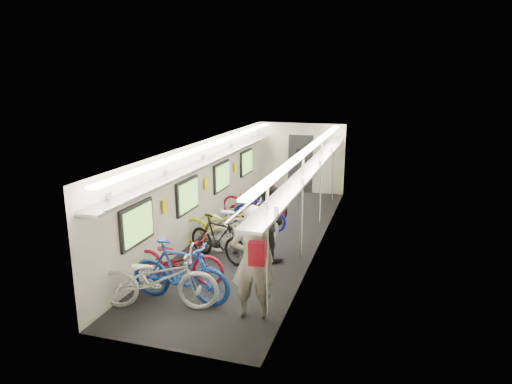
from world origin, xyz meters
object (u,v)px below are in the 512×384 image
Objects in this scene: backpack at (257,254)px; bicycle_0 at (158,279)px; passenger_near at (253,262)px; passenger_mid at (268,222)px; bicycle_1 at (180,272)px.

bicycle_0 is at bearing 167.66° from backpack.
passenger_near reaches higher than passenger_mid.
passenger_near is 0.47m from backpack.
passenger_mid is (0.95, 2.40, 0.27)m from bicycle_1.
bicycle_0 is 1.96m from backpack.
backpack is at bearing 128.36° from passenger_mid.
passenger_near is at bearing 108.82° from backpack.
passenger_mid is at bearing 93.33° from backpack.
passenger_mid is 4.46× the size of backpack.
passenger_near is (1.39, -0.12, 0.41)m from bicycle_1.
backpack is (1.56, -0.44, 0.70)m from bicycle_1.
bicycle_1 is 1.77m from backpack.
bicycle_0 is 5.58× the size of backpack.
passenger_mid is 2.94m from backpack.
bicycle_1 is at bearing -19.28° from passenger_near.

